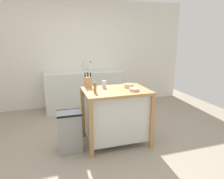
{
  "coord_description": "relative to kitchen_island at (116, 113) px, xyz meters",
  "views": [
    {
      "loc": [
        -0.72,
        -2.75,
        1.68
      ],
      "look_at": [
        0.24,
        0.32,
        0.85
      ],
      "focal_mm": 31.9,
      "sensor_mm": 36.0,
      "label": 1
    }
  ],
  "objects": [
    {
      "name": "knife_block",
      "position": [
        -0.39,
        0.27,
        0.49
      ],
      "size": [
        0.11,
        0.09,
        0.25
      ],
      "color": "tan",
      "rests_on": "kitchen_island"
    },
    {
      "name": "trash_bin",
      "position": [
        -0.75,
        -0.06,
        -0.19
      ],
      "size": [
        0.36,
        0.28,
        0.63
      ],
      "color": "gray",
      "rests_on": "ground"
    },
    {
      "name": "bowl_ceramic_wide",
      "position": [
        0.24,
        -0.16,
        0.42
      ],
      "size": [
        0.15,
        0.15,
        0.04
      ],
      "color": "beige",
      "rests_on": "kitchen_island"
    },
    {
      "name": "pepper_grinder",
      "position": [
        -0.35,
        -0.1,
        0.48
      ],
      "size": [
        0.04,
        0.04,
        0.17
      ],
      "color": "#9E7042",
      "rests_on": "kitchen_island"
    },
    {
      "name": "bottle_spray_cleaner",
      "position": [
        -0.02,
        1.89,
        0.52
      ],
      "size": [
        0.05,
        0.05,
        0.23
      ],
      "color": "white",
      "rests_on": "sink_counter"
    },
    {
      "name": "ground_plane",
      "position": [
        -0.24,
        -0.12,
        -0.5
      ],
      "size": [
        6.54,
        6.54,
        0.0
      ],
      "primitive_type": "plane",
      "color": "gray",
      "rests_on": "ground"
    },
    {
      "name": "drinking_cup",
      "position": [
        -0.15,
        0.16,
        0.46
      ],
      "size": [
        0.07,
        0.07,
        0.12
      ],
      "color": "silver",
      "rests_on": "kitchen_island"
    },
    {
      "name": "sink_faucet",
      "position": [
        -0.19,
        1.95,
        0.52
      ],
      "size": [
        0.02,
        0.02,
        0.22
      ],
      "color": "#B7BCC1",
      "rests_on": "sink_counter"
    },
    {
      "name": "wall_back",
      "position": [
        -0.24,
        2.16,
        0.8
      ],
      "size": [
        5.54,
        0.1,
        2.6
      ],
      "primitive_type": "cube",
      "color": "silver",
      "rests_on": "ground"
    },
    {
      "name": "sink_counter",
      "position": [
        -0.19,
        1.81,
        -0.04
      ],
      "size": [
        1.84,
        0.6,
        0.92
      ],
      "color": "silver",
      "rests_on": "ground"
    },
    {
      "name": "kitchen_island",
      "position": [
        0.0,
        0.0,
        0.0
      ],
      "size": [
        1.01,
        0.74,
        0.9
      ],
      "color": "#AD7F4C",
      "rests_on": "ground"
    },
    {
      "name": "bowl_stoneware_deep",
      "position": [
        0.25,
        0.07,
        0.43
      ],
      "size": [
        0.16,
        0.16,
        0.06
      ],
      "color": "beige",
      "rests_on": "kitchen_island"
    }
  ]
}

